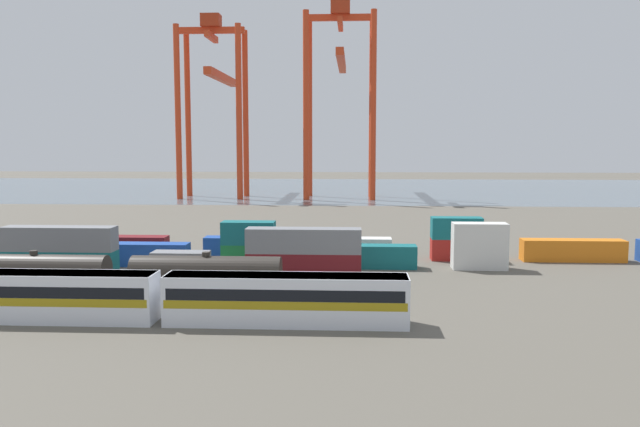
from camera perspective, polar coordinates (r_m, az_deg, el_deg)
The scene contains 25 objects.
ground_plane at distance 109.12m, azimuth -2.89°, elevation -1.18°, with size 420.00×420.00×0.00m, color #5B564C.
harbour_water at distance 201.09m, azimuth -0.15°, elevation 2.22°, with size 400.00×110.00×0.01m, color slate.
passenger_train at distance 52.42m, azimuth -13.91°, elevation -7.08°, with size 38.74×3.14×3.90m.
freight_tank_row at distance 64.36m, azimuth -23.96°, elevation -5.04°, with size 45.13×2.91×4.37m.
shipping_container_1 at distance 74.86m, azimuth -22.02°, elevation -4.04°, with size 12.10×2.44×2.60m, color #146066.
shipping_container_2 at distance 74.46m, azimuth -22.10°, elevation -2.07°, with size 12.10×2.44×2.60m, color slate.
shipping_container_3 at distance 70.32m, azimuth -12.23°, elevation -4.36°, with size 6.04×2.44×2.60m, color slate.
shipping_container_4 at distance 68.06m, azimuth -1.45°, elevation -4.57°, with size 12.10×2.44×2.60m, color maroon.
shipping_container_5 at distance 67.62m, azimuth -1.45°, elevation -2.41°, with size 12.10×2.44×2.60m, color slate.
shipping_container_7 at distance 82.62m, azimuth -24.55°, elevation -3.22°, with size 6.04×2.44×2.60m, color maroon.
shipping_container_8 at distance 77.45m, azimuth -15.93°, elevation -3.49°, with size 12.10×2.44×2.60m, color #1C4299.
shipping_container_9 at distance 74.25m, azimuth -6.34°, elevation -3.70°, with size 6.04×2.44×2.60m, color #197538.
shipping_container_10 at distance 73.85m, azimuth -6.36°, elevation -1.71°, with size 6.04×2.44×2.60m, color #146066.
shipping_container_11 at distance 73.27m, azimuth 3.82°, elevation -3.81°, with size 12.10×2.44×2.60m, color #146066.
shipping_container_12 at distance 74.60m, azimuth 13.92°, elevation -3.80°, with size 6.04×2.44×2.60m, color silver.
shipping_container_13 at distance 74.20m, azimuth 13.97°, elevation -1.82°, with size 6.04×2.44×2.60m, color silver.
shipping_container_14 at distance 89.71m, azimuth -25.70°, elevation -2.56°, with size 12.10×2.44×2.60m, color gold.
shipping_container_15 at distance 83.94m, azimuth -17.37°, elevation -2.80°, with size 12.10×2.44×2.60m, color maroon.
shipping_container_16 at distance 80.17m, azimuth -8.03°, elevation -2.99°, with size 6.04×2.44×2.60m, color #1C4299.
shipping_container_17 at distance 78.70m, azimuth 1.93°, elevation -3.10°, with size 12.10×2.44×2.60m, color silver.
shipping_container_18 at distance 79.65m, azimuth 11.97°, elevation -3.12°, with size 6.04×2.44×2.60m, color #AD211C.
shipping_container_19 at distance 79.27m, azimuth 12.01°, elevation -1.27°, with size 6.04×2.44×2.60m, color #146066.
shipping_container_20 at distance 82.93m, azimuth 21.48°, elevation -3.05°, with size 12.10×2.44×2.60m, color orange.
gantry_crane_west at distance 173.25m, azimuth -9.33°, elevation 10.75°, with size 17.09×36.17×46.73m.
gantry_crane_central at distance 170.18m, azimuth 1.82°, elevation 11.71°, with size 18.12×41.62×49.57m.
Camera 1 is at (11.28, -67.62, 14.04)m, focal length 36.10 mm.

